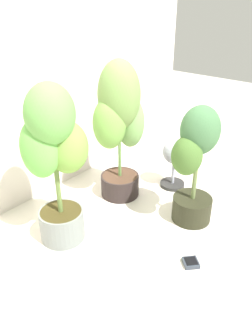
{
  "coord_description": "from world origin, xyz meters",
  "views": [
    {
      "loc": [
        -1.28,
        -0.92,
        1.31
      ],
      "look_at": [
        0.1,
        0.22,
        0.35
      ],
      "focal_mm": 36.0,
      "sensor_mm": 36.0,
      "label": 1
    }
  ],
  "objects_px": {
    "potted_plant_back_left": "(55,154)",
    "floor_fan": "(174,157)",
    "hygrometer_box": "(191,263)",
    "potted_plant_back_right": "(119,122)",
    "potted_plant_front_right": "(194,163)"
  },
  "relations": [
    {
      "from": "potted_plant_back_right",
      "to": "hygrometer_box",
      "type": "xyz_separation_m",
      "value": [
        -0.3,
        -0.75,
        -0.53
      ]
    },
    {
      "from": "potted_plant_back_left",
      "to": "floor_fan",
      "type": "xyz_separation_m",
      "value": [
        0.91,
        -0.18,
        -0.31
      ]
    },
    {
      "from": "hygrometer_box",
      "to": "potted_plant_front_right",
      "type": "bearing_deg",
      "value": 74.3
    },
    {
      "from": "hygrometer_box",
      "to": "floor_fan",
      "type": "bearing_deg",
      "value": 81.77
    },
    {
      "from": "potted_plant_front_right",
      "to": "potted_plant_back_right",
      "type": "relative_size",
      "value": 0.79
    },
    {
      "from": "floor_fan",
      "to": "potted_plant_back_left",
      "type": "bearing_deg",
      "value": -17.89
    },
    {
      "from": "potted_plant_front_right",
      "to": "floor_fan",
      "type": "height_order",
      "value": "potted_plant_front_right"
    },
    {
      "from": "potted_plant_front_right",
      "to": "hygrometer_box",
      "type": "relative_size",
      "value": 6.65
    },
    {
      "from": "potted_plant_back_left",
      "to": "potted_plant_back_right",
      "type": "xyz_separation_m",
      "value": [
        0.57,
        0.05,
        -0.01
      ]
    },
    {
      "from": "potted_plant_front_right",
      "to": "potted_plant_back_right",
      "type": "distance_m",
      "value": 0.55
    },
    {
      "from": "potted_plant_back_left",
      "to": "hygrometer_box",
      "type": "distance_m",
      "value": 0.93
    },
    {
      "from": "potted_plant_back_left",
      "to": "potted_plant_back_right",
      "type": "bearing_deg",
      "value": 4.54
    },
    {
      "from": "potted_plant_front_right",
      "to": "potted_plant_back_left",
      "type": "height_order",
      "value": "potted_plant_back_left"
    },
    {
      "from": "potted_plant_front_right",
      "to": "hygrometer_box",
      "type": "distance_m",
      "value": 0.56
    },
    {
      "from": "potted_plant_back_left",
      "to": "potted_plant_back_right",
      "type": "relative_size",
      "value": 0.98
    }
  ]
}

